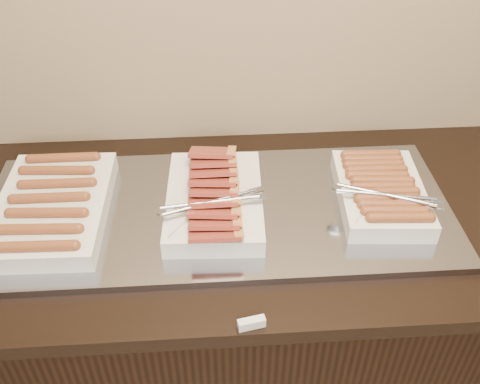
# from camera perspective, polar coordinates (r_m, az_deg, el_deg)

# --- Properties ---
(counter) EXTENTS (2.06, 0.76, 0.90)m
(counter) POSITION_cam_1_polar(r_m,az_deg,el_deg) (1.72, -1.50, -13.58)
(counter) COLOR black
(counter) RESTS_ON ground
(warming_tray) EXTENTS (1.20, 0.50, 0.02)m
(warming_tray) POSITION_cam_1_polar(r_m,az_deg,el_deg) (1.38, -2.40, -2.03)
(warming_tray) COLOR #90939D
(warming_tray) RESTS_ON counter
(dish_left) EXTENTS (0.28, 0.41, 0.07)m
(dish_left) POSITION_cam_1_polar(r_m,az_deg,el_deg) (1.42, -19.35, -1.45)
(dish_left) COLOR silver
(dish_left) RESTS_ON warming_tray
(dish_center) EXTENTS (0.27, 0.38, 0.09)m
(dish_center) POSITION_cam_1_polar(r_m,az_deg,el_deg) (1.35, -2.78, -0.74)
(dish_center) COLOR silver
(dish_center) RESTS_ON warming_tray
(dish_right) EXTENTS (0.27, 0.33, 0.08)m
(dish_right) POSITION_cam_1_polar(r_m,az_deg,el_deg) (1.42, 14.84, 0.06)
(dish_right) COLOR silver
(dish_right) RESTS_ON warming_tray
(label_holder) EXTENTS (0.06, 0.03, 0.02)m
(label_holder) POSITION_cam_1_polar(r_m,az_deg,el_deg) (1.14, 1.23, -13.82)
(label_holder) COLOR silver
(label_holder) RESTS_ON counter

